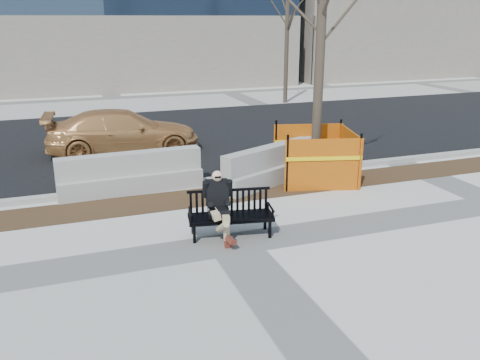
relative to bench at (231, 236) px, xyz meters
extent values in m
plane|color=beige|center=(-0.08, -0.35, 0.00)|extent=(120.00, 120.00, 0.00)
cube|color=#47301C|center=(-0.08, 2.25, 0.00)|extent=(40.00, 1.20, 0.02)
cube|color=black|center=(-0.08, 8.45, 0.00)|extent=(60.00, 10.40, 0.01)
cube|color=#9E9B93|center=(-0.08, 3.20, 0.06)|extent=(60.00, 0.25, 0.12)
imported|color=#BD8044|center=(-1.05, 6.90, 0.00)|extent=(4.61, 2.22, 1.30)
camera|label=1|loc=(-2.82, -8.34, 3.92)|focal=38.12mm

